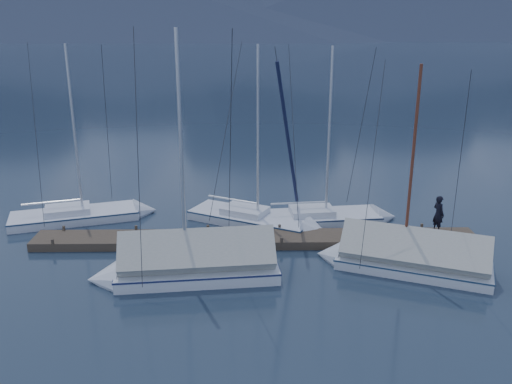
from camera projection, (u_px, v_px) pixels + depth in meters
ground at (257, 264)px, 20.23m from camera, size 1000.00×1000.00×0.00m
dock at (256, 241)px, 22.10m from camera, size 18.00×1.50×0.54m
mooring_posts at (244, 235)px, 22.01m from camera, size 15.12×1.52×0.35m
sailboat_open_left at (94, 215)px, 24.80m from camera, size 6.71×3.60×8.55m
sailboat_open_mid at (267, 223)px, 23.91m from camera, size 6.57×4.61×8.55m
sailboat_open_right at (335, 218)px, 24.43m from camera, size 6.56×2.76×8.46m
sailboat_covered_near at (400, 258)px, 19.80m from camera, size 6.55×4.10×8.18m
sailboat_covered_far at (182, 266)px, 19.06m from camera, size 6.85×2.90×9.37m
person at (438, 214)px, 22.20m from camera, size 0.56×0.66×1.55m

